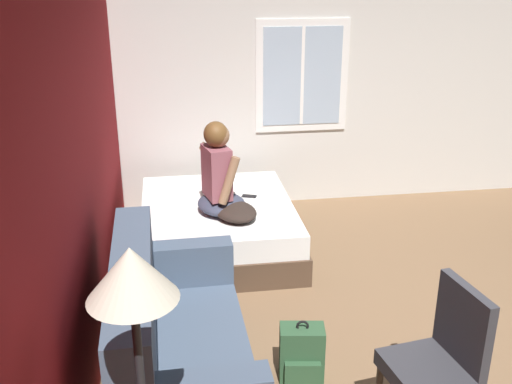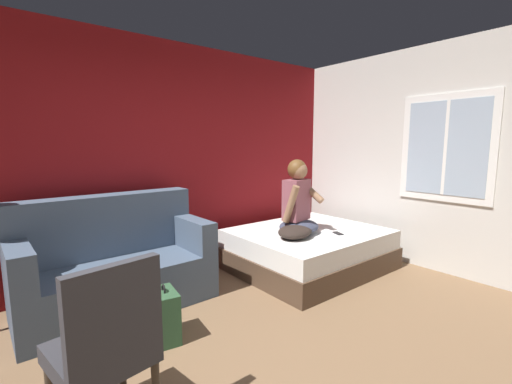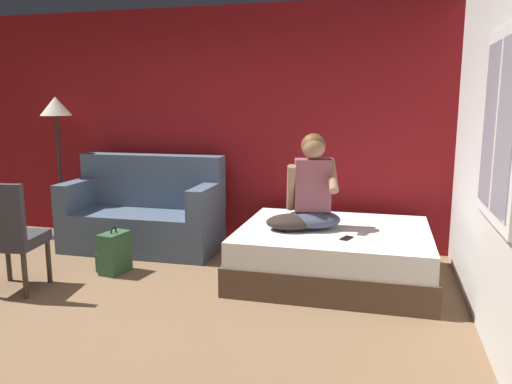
{
  "view_description": "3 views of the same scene",
  "coord_description": "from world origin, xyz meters",
  "px_view_note": "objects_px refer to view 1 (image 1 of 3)",
  "views": [
    {
      "loc": [
        -3.52,
        1.89,
        2.7
      ],
      "look_at": [
        1.07,
        1.2,
        0.89
      ],
      "focal_mm": 42.0,
      "sensor_mm": 36.0,
      "label": 1
    },
    {
      "loc": [
        -1.23,
        -1.33,
        1.53
      ],
      "look_at": [
        0.96,
        1.41,
        1.04
      ],
      "focal_mm": 24.0,
      "sensor_mm": 36.0,
      "label": 2
    },
    {
      "loc": [
        2.27,
        -3.07,
        1.63
      ],
      "look_at": [
        1.17,
        1.21,
        0.84
      ],
      "focal_mm": 35.0,
      "sensor_mm": 36.0,
      "label": 3
    }
  ],
  "objects_px": {
    "bed": "(218,226)",
    "couch": "(173,350)",
    "person_seated": "(219,176)",
    "floor_lamp": "(134,310)",
    "throw_pillow": "(235,211)",
    "side_chair": "(440,358)",
    "cell_phone": "(249,196)",
    "backpack": "(302,355)"
  },
  "relations": [
    {
      "from": "side_chair",
      "to": "bed",
      "type": "bearing_deg",
      "value": 21.79
    },
    {
      "from": "throw_pillow",
      "to": "cell_phone",
      "type": "relative_size",
      "value": 3.33
    },
    {
      "from": "throw_pillow",
      "to": "cell_phone",
      "type": "distance_m",
      "value": 0.55
    },
    {
      "from": "bed",
      "to": "cell_phone",
      "type": "relative_size",
      "value": 12.35
    },
    {
      "from": "backpack",
      "to": "cell_phone",
      "type": "distance_m",
      "value": 2.23
    },
    {
      "from": "person_seated",
      "to": "backpack",
      "type": "relative_size",
      "value": 1.91
    },
    {
      "from": "cell_phone",
      "to": "floor_lamp",
      "type": "height_order",
      "value": "floor_lamp"
    },
    {
      "from": "throw_pillow",
      "to": "floor_lamp",
      "type": "height_order",
      "value": "floor_lamp"
    },
    {
      "from": "couch",
      "to": "person_seated",
      "type": "height_order",
      "value": "person_seated"
    },
    {
      "from": "couch",
      "to": "throw_pillow",
      "type": "distance_m",
      "value": 1.9
    },
    {
      "from": "couch",
      "to": "cell_phone",
      "type": "relative_size",
      "value": 11.91
    },
    {
      "from": "backpack",
      "to": "throw_pillow",
      "type": "height_order",
      "value": "throw_pillow"
    },
    {
      "from": "bed",
      "to": "person_seated",
      "type": "bearing_deg",
      "value": -177.61
    },
    {
      "from": "person_seated",
      "to": "floor_lamp",
      "type": "distance_m",
      "value": 3.23
    },
    {
      "from": "couch",
      "to": "backpack",
      "type": "height_order",
      "value": "couch"
    },
    {
      "from": "person_seated",
      "to": "side_chair",
      "type": "bearing_deg",
      "value": -156.72
    },
    {
      "from": "floor_lamp",
      "to": "couch",
      "type": "bearing_deg",
      "value": -6.03
    },
    {
      "from": "bed",
      "to": "couch",
      "type": "distance_m",
      "value": 2.23
    },
    {
      "from": "backpack",
      "to": "floor_lamp",
      "type": "height_order",
      "value": "floor_lamp"
    },
    {
      "from": "bed",
      "to": "backpack",
      "type": "distance_m",
      "value": 2.11
    },
    {
      "from": "bed",
      "to": "couch",
      "type": "xyz_separation_m",
      "value": [
        -2.17,
        0.47,
        0.16
      ]
    },
    {
      "from": "bed",
      "to": "couch",
      "type": "height_order",
      "value": "couch"
    },
    {
      "from": "side_chair",
      "to": "person_seated",
      "type": "distance_m",
      "value": 2.69
    },
    {
      "from": "floor_lamp",
      "to": "person_seated",
      "type": "bearing_deg",
      "value": -10.95
    },
    {
      "from": "bed",
      "to": "side_chair",
      "type": "xyz_separation_m",
      "value": [
        -2.67,
        -1.07,
        0.3
      ]
    },
    {
      "from": "floor_lamp",
      "to": "throw_pillow",
      "type": "bearing_deg",
      "value": -13.86
    },
    {
      "from": "couch",
      "to": "side_chair",
      "type": "relative_size",
      "value": 1.75
    },
    {
      "from": "couch",
      "to": "floor_lamp",
      "type": "bearing_deg",
      "value": 173.97
    },
    {
      "from": "throw_pillow",
      "to": "couch",
      "type": "bearing_deg",
      "value": 161.33
    },
    {
      "from": "bed",
      "to": "floor_lamp",
      "type": "relative_size",
      "value": 1.05
    },
    {
      "from": "cell_phone",
      "to": "backpack",
      "type": "bearing_deg",
      "value": -158.94
    },
    {
      "from": "throw_pillow",
      "to": "person_seated",
      "type": "bearing_deg",
      "value": 37.05
    },
    {
      "from": "bed",
      "to": "person_seated",
      "type": "xyz_separation_m",
      "value": [
        -0.21,
        -0.01,
        0.6
      ]
    },
    {
      "from": "couch",
      "to": "person_seated",
      "type": "bearing_deg",
      "value": -13.78
    },
    {
      "from": "couch",
      "to": "person_seated",
      "type": "relative_size",
      "value": 1.96
    },
    {
      "from": "couch",
      "to": "throw_pillow",
      "type": "bearing_deg",
      "value": -18.67
    },
    {
      "from": "bed",
      "to": "backpack",
      "type": "bearing_deg",
      "value": -169.48
    },
    {
      "from": "side_chair",
      "to": "cell_phone",
      "type": "relative_size",
      "value": 6.81
    },
    {
      "from": "throw_pillow",
      "to": "cell_phone",
      "type": "bearing_deg",
      "value": -21.43
    },
    {
      "from": "bed",
      "to": "side_chair",
      "type": "relative_size",
      "value": 1.82
    },
    {
      "from": "backpack",
      "to": "floor_lamp",
      "type": "relative_size",
      "value": 0.27
    },
    {
      "from": "couch",
      "to": "throw_pillow",
      "type": "xyz_separation_m",
      "value": [
        1.8,
        -0.61,
        0.16
      ]
    }
  ]
}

